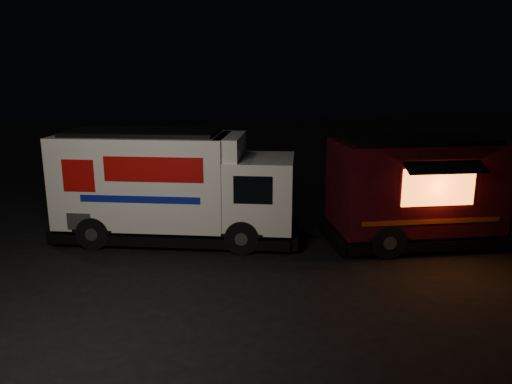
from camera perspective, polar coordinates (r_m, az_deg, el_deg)
name	(u,v)px	position (r m, az deg, el deg)	size (l,w,h in m)	color
ground	(210,277)	(12.41, -5.33, -9.69)	(80.00, 80.00, 0.00)	black
white_truck	(177,186)	(14.78, -9.00, 0.70)	(7.15, 2.44, 3.24)	silver
red_truck	(443,190)	(15.34, 20.56, 0.19)	(6.67, 2.45, 3.10)	#3D0B12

